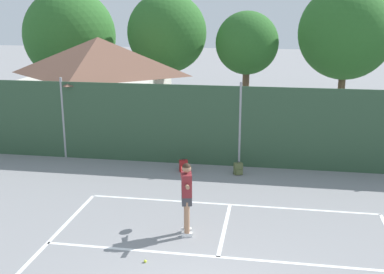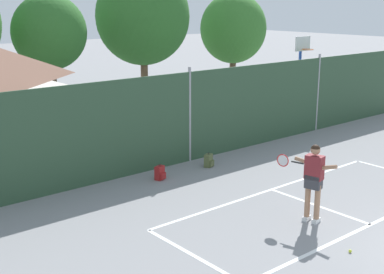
% 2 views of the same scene
% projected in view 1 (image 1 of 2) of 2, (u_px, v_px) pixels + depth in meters
% --- Properties ---
extents(chainlink_fence, '(26.09, 0.09, 3.01)m').
position_uv_depth(chainlink_fence, '(240.00, 127.00, 16.67)').
color(chainlink_fence, '#2D4C33').
rests_on(chainlink_fence, ground).
extents(clubhouse_building, '(5.71, 4.91, 4.25)m').
position_uv_depth(clubhouse_building, '(100.00, 86.00, 20.56)').
color(clubhouse_building, beige).
rests_on(clubhouse_building, ground).
extents(treeline_backdrop, '(25.08, 4.54, 6.59)m').
position_uv_depth(treeline_backdrop, '(227.00, 37.00, 24.82)').
color(treeline_backdrop, brown).
rests_on(treeline_backdrop, ground).
extents(tennis_player, '(0.48, 1.39, 1.85)m').
position_uv_depth(tennis_player, '(187.00, 192.00, 11.65)').
color(tennis_player, silver).
rests_on(tennis_player, ground).
extents(tennis_ball, '(0.07, 0.07, 0.07)m').
position_uv_depth(tennis_ball, '(145.00, 261.00, 10.60)').
color(tennis_ball, '#CCE033').
rests_on(tennis_ball, ground).
extents(backpack_red, '(0.32, 0.31, 0.46)m').
position_uv_depth(backpack_red, '(184.00, 166.00, 16.45)').
color(backpack_red, maroon).
rests_on(backpack_red, ground).
extents(backpack_olive, '(0.33, 0.32, 0.46)m').
position_uv_depth(backpack_olive, '(238.00, 169.00, 16.16)').
color(backpack_olive, '#566038').
rests_on(backpack_olive, ground).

